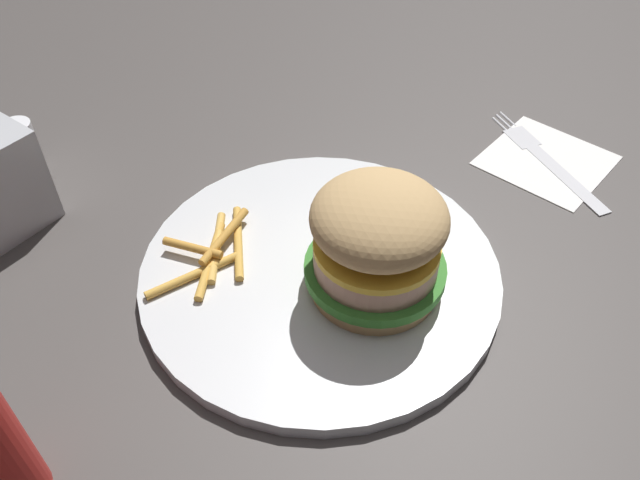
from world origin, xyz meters
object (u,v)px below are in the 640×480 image
Objects in this scene: sandwich at (377,242)px; fries_pile at (214,252)px; salt_shaker at (24,148)px; napkin at (546,160)px; plate at (320,272)px; fork at (546,157)px.

fries_pile is (0.07, -0.11, -0.04)m from sandwich.
sandwich is at bearing 107.61° from salt_shaker.
sandwich is 0.99× the size of napkin.
fries_pile is 1.07× the size of napkin.
plate reaches higher than fork.
plate is 1.76× the size of fork.
fries_pile is (0.05, -0.07, 0.01)m from plate.
plate is 2.66× the size of sandwich.
fries_pile reaches higher than napkin.
fork is 0.50m from salt_shaker.
salt_shaker is at bearing -79.50° from fries_pile.
fries_pile is at bearing -21.49° from napkin.
fork is at bearing 135.84° from salt_shaker.
plate is 2.64× the size of napkin.
plate is 2.46× the size of fries_pile.
fries_pile is 0.71× the size of fork.
salt_shaker is (0.11, -0.34, -0.03)m from sandwich.
sandwich is 0.36m from salt_shaker.
fries_pile is 0.23m from salt_shaker.
salt_shaker is (0.36, -0.35, 0.02)m from fork.
napkin is at bearing 135.67° from salt_shaker.
plate is 0.31m from salt_shaker.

